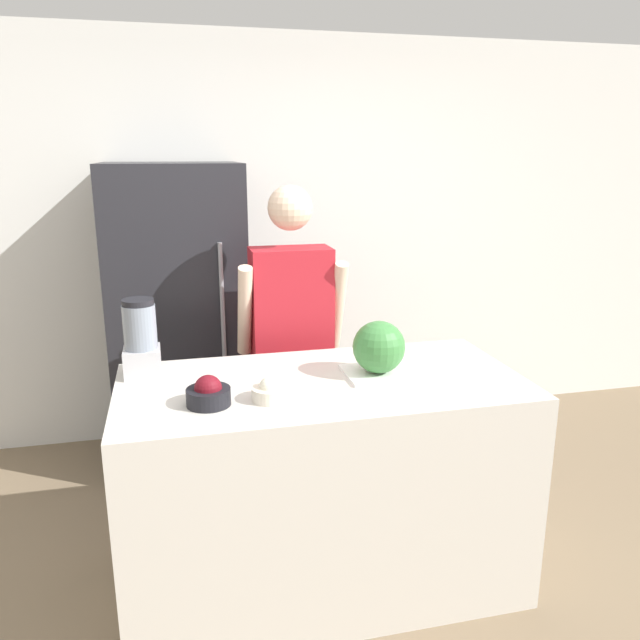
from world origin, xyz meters
The scene contains 9 objects.
wall_back centered at (0.00, 2.16, 1.30)m, with size 8.00×0.06×2.60m.
counter_island centered at (0.00, 0.41, 0.48)m, with size 1.68×0.83×0.95m.
refrigerator centered at (-0.56, 1.75, 0.91)m, with size 0.78×0.74×1.81m.
person centered at (0.00, 1.09, 0.89)m, with size 0.55×0.27×1.72m.
cutting_board centered at (0.27, 0.43, 0.96)m, with size 0.33×0.26×0.01m.
watermelon centered at (0.25, 0.42, 1.08)m, with size 0.22×0.22×0.22m.
bowl_cherries centered at (-0.48, 0.26, 1.00)m, with size 0.17×0.17×0.12m.
bowl_cream centered at (-0.24, 0.25, 0.99)m, with size 0.14×0.14×0.09m.
blender centered at (-0.73, 0.65, 1.11)m, with size 0.15×0.15×0.33m.
Camera 1 is at (-0.58, -1.96, 1.87)m, focal length 35.00 mm.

